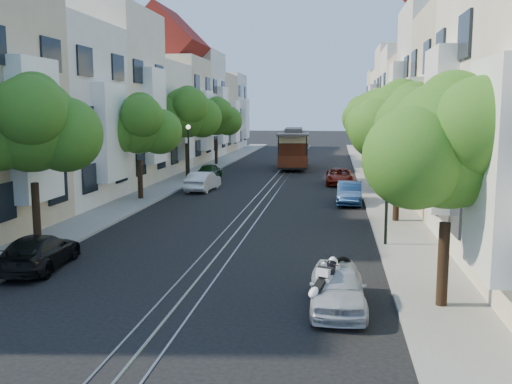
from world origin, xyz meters
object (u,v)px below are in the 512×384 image
at_px(tree_w_c, 187,113).
at_px(parked_car_w_near, 39,252).
at_px(parked_car_e_mid, 349,193).
at_px(tree_w_d, 216,118).
at_px(lamp_west, 189,145).
at_px(tree_e_c, 382,121).
at_px(lamp_east, 388,175).
at_px(parked_car_w_far, 210,171).
at_px(tree_w_a, 33,126).
at_px(parked_car_e_near, 337,287).
at_px(tree_w_b, 140,126).
at_px(parked_car_e_far, 340,177).
at_px(tree_e_a, 451,147).
at_px(cable_car, 294,147).
at_px(sportbike_rider, 329,281).
at_px(tree_e_d, 371,116).
at_px(parked_car_w_mid, 203,181).
at_px(tree_e_b, 400,123).

bearing_deg(tree_w_c, parked_car_w_near, -86.58).
bearing_deg(parked_car_e_mid, tree_w_c, 140.30).
bearing_deg(tree_w_d, lamp_west, -86.56).
bearing_deg(parked_car_e_mid, tree_e_c, 70.96).
relative_size(lamp_east, parked_car_w_far, 1.18).
distance_m(tree_w_a, parked_car_e_near, 13.36).
height_order(tree_w_b, parked_car_e_near, tree_w_b).
height_order(parked_car_e_near, parked_car_e_far, parked_car_e_near).
bearing_deg(tree_e_a, lamp_east, 97.79).
distance_m(tree_e_a, parked_car_e_near, 4.74).
bearing_deg(cable_car, sportbike_rider, -87.00).
relative_size(tree_w_c, tree_w_d, 1.09).
distance_m(tree_e_c, lamp_west, 13.82).
bearing_deg(cable_car, tree_e_d, -26.65).
bearing_deg(lamp_east, parked_car_w_mid, 126.71).
xyz_separation_m(tree_w_a, parked_car_e_near, (11.54, -5.35, -4.11)).
relative_size(lamp_west, parked_car_e_far, 0.99).
bearing_deg(tree_w_a, sportbike_rider, -25.78).
relative_size(tree_e_b, parked_car_e_far, 1.59).
xyz_separation_m(tree_e_a, tree_w_b, (-14.40, 17.00, 0.00)).
xyz_separation_m(tree_w_b, parked_car_e_far, (11.78, 8.86, -3.81)).
xyz_separation_m(tree_w_a, tree_w_b, (-0.00, 12.00, -0.34)).
distance_m(tree_e_a, parked_car_w_mid, 24.63).
height_order(parked_car_e_far, parked_car_w_mid, parked_car_w_mid).
relative_size(parked_car_w_near, parked_car_w_far, 1.16).
height_order(tree_e_d, tree_w_a, tree_e_d).
bearing_deg(parked_car_e_far, parked_car_w_far, 166.75).
relative_size(tree_e_d, tree_w_b, 1.09).
bearing_deg(sportbike_rider, parked_car_w_far, 132.64).
bearing_deg(tree_w_a, tree_w_c, 90.00).
distance_m(tree_w_a, tree_w_c, 23.00).
distance_m(lamp_east, parked_car_e_far, 19.05).
height_order(tree_w_b, cable_car, tree_w_b).
relative_size(tree_e_d, parked_car_e_far, 1.63).
xyz_separation_m(sportbike_rider, parked_car_e_near, (0.22, 0.12, -0.18)).
bearing_deg(tree_w_a, tree_e_d, 63.59).
xyz_separation_m(tree_e_b, tree_e_d, (0.00, 22.00, 0.13)).
xyz_separation_m(tree_e_a, tree_e_b, (0.00, 12.00, 0.34)).
bearing_deg(parked_car_e_far, tree_w_a, -119.97).
bearing_deg(tree_w_c, parked_car_w_far, 4.68).
bearing_deg(lamp_east, tree_w_b, 143.42).
relative_size(tree_w_a, tree_w_d, 1.03).
distance_m(tree_w_c, parked_car_w_mid, 8.42).
distance_m(tree_w_b, tree_w_d, 22.00).
relative_size(tree_e_c, tree_w_d, 1.00).
distance_m(lamp_west, parked_car_w_near, 22.93).
bearing_deg(tree_w_b, tree_e_a, -49.73).
xyz_separation_m(tree_w_d, lamp_west, (0.84, -13.98, -1.75)).
bearing_deg(parked_car_e_far, tree_w_c, 169.22).
bearing_deg(parked_car_w_far, tree_w_d, -79.71).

